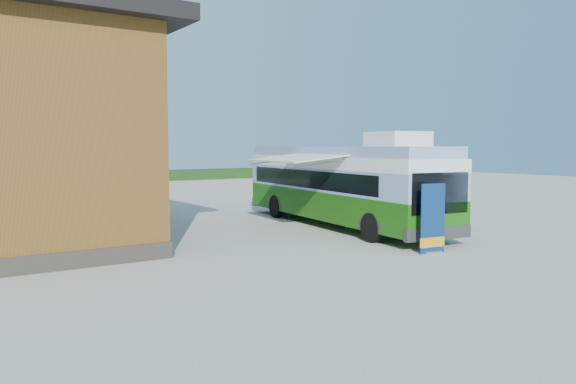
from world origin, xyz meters
TOP-DOWN VIEW (x-y plane):
  - ground at (0.00, 0.00)m, footprint 100.00×100.00m
  - hedge at (8.00, 38.00)m, footprint 40.00×3.00m
  - bus at (2.16, 2.58)m, footprint 4.33×12.86m
  - awning at (0.13, 2.32)m, footprint 3.37×4.82m
  - banner at (0.60, -3.92)m, footprint 0.95×0.27m
  - picnic_table at (2.62, 2.48)m, footprint 1.52×1.35m
  - person_a at (-3.12, 11.37)m, footprint 0.82×0.67m
  - person_b at (-2.89, 12.30)m, footprint 0.91×0.97m
  - slurry_tanker at (-5.70, 14.63)m, footprint 2.57×5.80m

SIDE VIEW (x-z plane):
  - ground at x=0.00m, z-range 0.00..0.00m
  - hedge at x=8.00m, z-range 0.00..1.00m
  - picnic_table at x=2.62m, z-range 0.21..1.08m
  - person_b at x=-2.89m, z-range 0.00..1.58m
  - banner at x=0.60m, z-range -0.20..2.00m
  - person_a at x=-3.12m, z-range 0.00..1.95m
  - slurry_tanker at x=-5.70m, z-range 0.17..2.34m
  - bus at x=2.16m, z-range -0.09..3.79m
  - awning at x=0.13m, z-range 2.55..3.09m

